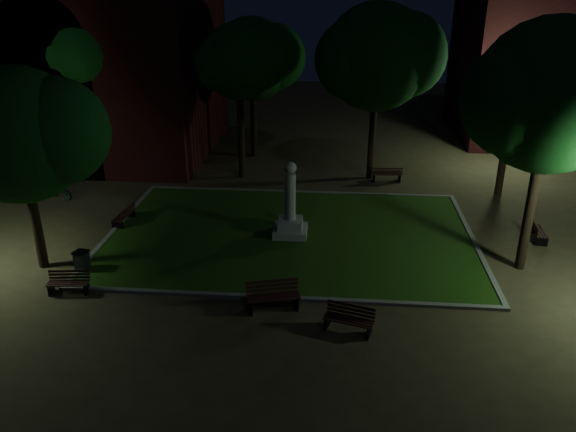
% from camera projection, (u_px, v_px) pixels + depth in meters
% --- Properties ---
extents(ground, '(80.00, 80.00, 0.00)m').
position_uv_depth(ground, '(286.00, 257.00, 21.95)').
color(ground, '#4C4127').
extents(lawn, '(15.00, 10.00, 0.08)m').
position_uv_depth(lawn, '(290.00, 235.00, 23.77)').
color(lawn, '#265012').
rests_on(lawn, ground).
extents(lawn_kerb, '(15.40, 10.40, 0.12)m').
position_uv_depth(lawn_kerb, '(290.00, 235.00, 23.76)').
color(lawn_kerb, slate).
rests_on(lawn_kerb, ground).
extents(monument, '(1.40, 1.40, 3.20)m').
position_uv_depth(monument, '(290.00, 215.00, 23.41)').
color(monument, '#ACA89E').
rests_on(monument, lawn).
extents(building_main, '(20.00, 12.00, 15.00)m').
position_uv_depth(building_main, '(39.00, 27.00, 32.97)').
color(building_main, '#4A1516').
rests_on(building_main, ground).
extents(tree_west, '(5.84, 4.77, 7.48)m').
position_uv_depth(tree_west, '(22.00, 135.00, 19.28)').
color(tree_west, black).
rests_on(tree_west, ground).
extents(tree_north_wl, '(4.75, 3.87, 8.11)m').
position_uv_depth(tree_north_wl, '(240.00, 62.00, 28.32)').
color(tree_north_wl, black).
rests_on(tree_north_wl, ground).
extents(tree_north_er, '(6.64, 5.42, 9.11)m').
position_uv_depth(tree_north_er, '(379.00, 57.00, 28.09)').
color(tree_north_er, black).
rests_on(tree_north_er, ground).
extents(tree_ne, '(4.53, 3.70, 7.32)m').
position_uv_depth(tree_ne, '(517.00, 85.00, 26.20)').
color(tree_ne, black).
rests_on(tree_ne, ground).
extents(tree_east, '(6.41, 5.24, 9.09)m').
position_uv_depth(tree_east, '(554.00, 96.00, 18.63)').
color(tree_east, black).
rests_on(tree_east, ground).
extents(tree_nw, '(5.73, 4.68, 8.87)m').
position_uv_depth(tree_nw, '(94.00, 51.00, 29.33)').
color(tree_nw, black).
rests_on(tree_nw, ground).
extents(tree_far_north, '(5.80, 4.74, 8.13)m').
position_uv_depth(tree_far_north, '(254.00, 59.00, 32.10)').
color(tree_far_north, black).
rests_on(tree_far_north, ground).
extents(lamppost_nw, '(1.18, 0.28, 4.04)m').
position_uv_depth(lamppost_nw, '(88.00, 123.00, 30.15)').
color(lamppost_nw, black).
rests_on(lamppost_nw, ground).
extents(lamppost_ne, '(1.18, 0.28, 4.66)m').
position_uv_depth(lamppost_ne, '(513.00, 113.00, 30.62)').
color(lamppost_ne, black).
rests_on(lamppost_ne, ground).
extents(bench_near_left, '(1.84, 1.04, 0.96)m').
position_uv_depth(bench_near_left, '(273.00, 296.00, 18.43)').
color(bench_near_left, black).
rests_on(bench_near_left, ground).
extents(bench_near_right, '(1.62, 0.94, 0.84)m').
position_uv_depth(bench_near_right, '(349.00, 320.00, 17.28)').
color(bench_near_right, black).
rests_on(bench_near_right, ground).
extents(bench_west_near, '(1.45, 0.65, 0.77)m').
position_uv_depth(bench_west_near, '(69.00, 283.00, 19.42)').
color(bench_west_near, black).
rests_on(bench_west_near, ground).
extents(bench_left_side, '(0.62, 1.52, 0.82)m').
position_uv_depth(bench_left_side, '(125.00, 216.00, 24.76)').
color(bench_left_side, black).
rests_on(bench_left_side, ground).
extents(bench_right_side, '(0.58, 1.43, 0.77)m').
position_uv_depth(bench_right_side, '(537.00, 232.00, 23.32)').
color(bench_right_side, black).
rests_on(bench_right_side, ground).
extents(bench_far_side, '(1.59, 0.66, 0.85)m').
position_uv_depth(bench_far_side, '(387.00, 175.00, 29.86)').
color(bench_far_side, black).
rests_on(bench_far_side, ground).
extents(trash_bin, '(0.56, 0.56, 0.82)m').
position_uv_depth(trash_bin, '(82.00, 261.00, 20.78)').
color(trash_bin, black).
rests_on(trash_bin, ground).
extents(bicycle, '(1.58, 1.11, 0.79)m').
position_uv_depth(bicycle, '(61.00, 191.00, 27.66)').
color(bicycle, black).
rests_on(bicycle, ground).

